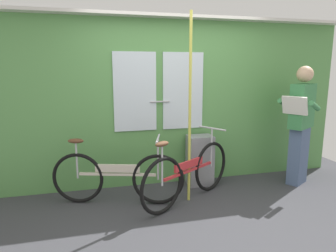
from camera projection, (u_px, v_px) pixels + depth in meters
The scene contains 7 objects.
ground_plane at pixel (202, 223), 3.44m from camera, with size 6.36×4.21×0.04m, color #38383D.
train_door_wall at pixel (172, 99), 4.43m from camera, with size 5.36×0.28×2.41m.
bicycle_near_door at pixel (188, 174), 3.90m from camera, with size 1.44×0.94×0.91m.
bicycle_leaning_behind at pixel (117, 177), 3.83m from camera, with size 1.62×0.63×0.87m.
passenger_reading_newspaper at pixel (301, 123), 4.42m from camera, with size 0.64×0.59×1.74m.
trash_bin_by_wall at pixel (200, 160), 4.49m from camera, with size 0.36×0.28×0.74m, color gray.
handrail_pole at pixel (190, 110), 3.78m from camera, with size 0.04×0.04×2.37m, color #C6C14C.
Camera 1 is at (-1.17, -2.97, 1.71)m, focal length 32.51 mm.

